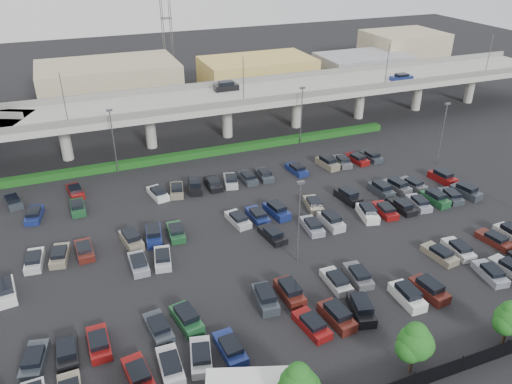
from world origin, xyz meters
The scene contains 8 objects.
ground centered at (0.00, 0.00, 0.00)m, with size 280.00×280.00×0.00m, color black.
overpass centered at (-0.21, 32.01, 6.97)m, with size 150.00×13.00×15.80m.
hedge centered at (0.00, 25.00, 0.55)m, with size 66.00×1.60×1.10m, color #133C11.
tree_row centered at (0.70, -26.53, 3.52)m, with size 65.07×3.66×5.94m.
parked_cars centered at (0.03, -3.54, 0.62)m, with size 63.23×41.71×1.67m.
light_poles centered at (-4.13, 2.00, 6.24)m, with size 66.90×48.38×10.30m.
distant_buildings centered at (12.38, 61.81, 3.74)m, with size 138.00×24.00×9.00m.
comm_tower centered at (4.00, 74.00, 15.61)m, with size 2.40×2.40×30.00m.
Camera 1 is at (-21.75, -50.26, 34.09)m, focal length 35.00 mm.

